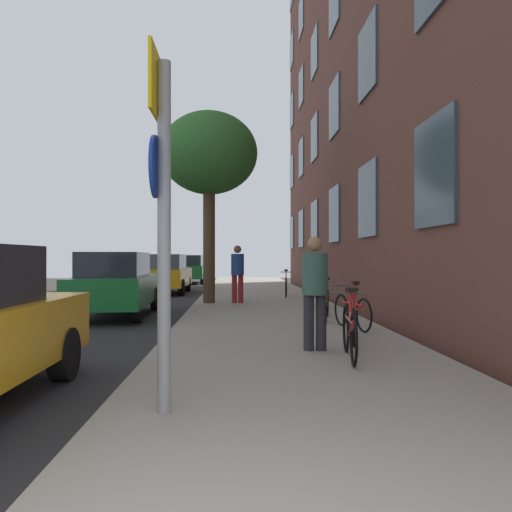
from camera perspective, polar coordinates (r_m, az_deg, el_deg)
The scene contains 17 objects.
ground_plane at distance 17.23m, azimuth -11.16°, elevation -5.16°, with size 41.80×41.80×0.00m, color #332D28.
road_asphalt at distance 17.68m, azimuth -17.93°, elevation -5.01°, with size 7.00×38.00×0.01m, color #232326.
sidewalk at distance 17.04m, azimuth 0.59°, elevation -5.02°, with size 4.20×38.00×0.12m, color gray.
sign_post at distance 4.73m, azimuth -10.38°, elevation 5.96°, with size 0.16×0.60×3.24m.
traffic_light at distance 20.87m, azimuth -5.13°, elevation 2.24°, with size 0.43×0.24×3.28m.
tree_near at distance 16.13m, azimuth -5.19°, elevation 11.01°, with size 2.95×2.95×5.82m.
bicycle_0 at distance 7.24m, azimuth 10.27°, elevation -8.10°, with size 0.42×1.71×0.98m.
bicycle_1 at distance 8.70m, azimuth 10.72°, elevation -7.01°, with size 0.52×1.57×0.89m.
bicycle_2 at distance 10.20m, azimuth 10.55°, elevation -5.91°, with size 0.51×1.62×0.93m.
bicycle_3 at distance 11.72m, azimuth 7.79°, elevation -5.12°, with size 0.51×1.66×0.95m.
bicycle_4 at distance 14.33m, azimuth 6.46°, elevation -4.27°, with size 0.42×1.57×0.92m.
bicycle_5 at distance 18.34m, azimuth 3.33°, elevation -3.30°, with size 0.42×1.73×0.96m.
pedestrian_0 at distance 7.76m, azimuth 6.50°, elevation -3.22°, with size 0.38×0.38×1.70m.
pedestrian_1 at distance 15.76m, azimuth -2.05°, elevation -1.56°, with size 0.53×0.53×1.75m.
car_1 at distance 13.59m, azimuth -15.13°, elevation -2.94°, with size 1.89×4.41×1.62m.
car_2 at distance 21.77m, azimuth -9.88°, elevation -1.90°, with size 1.78×4.21×1.62m.
car_3 at distance 30.03m, azimuth -7.37°, elevation -1.42°, with size 1.96×4.28×1.62m.
Camera 1 is at (0.25, -1.96, 1.50)m, focal length 36.33 mm.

